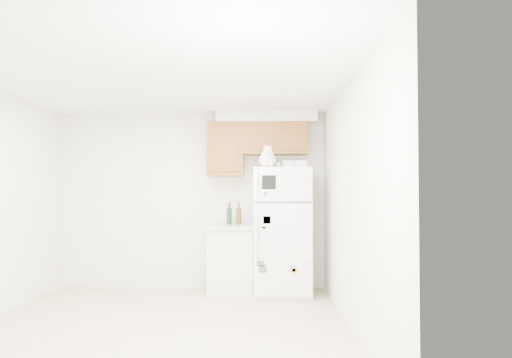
{
  "coord_description": "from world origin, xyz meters",
  "views": [
    {
      "loc": [
        1.03,
        -4.57,
        1.38
      ],
      "look_at": [
        0.93,
        1.55,
        1.55
      ],
      "focal_mm": 32.0,
      "sensor_mm": 36.0,
      "label": 1
    }
  ],
  "objects_px": {
    "refrigerator": "(282,231)",
    "base_counter": "(231,259)",
    "storage_box_back": "(289,165)",
    "storage_box_front": "(301,164)",
    "bottle_amber": "(239,213)",
    "cat": "(268,159)",
    "bottle_green": "(229,213)"
  },
  "relations": [
    {
      "from": "refrigerator",
      "to": "base_counter",
      "type": "xyz_separation_m",
      "value": [
        -0.69,
        0.07,
        -0.39
      ]
    },
    {
      "from": "refrigerator",
      "to": "bottle_green",
      "type": "bearing_deg",
      "value": 162.45
    },
    {
      "from": "cat",
      "to": "storage_box_front",
      "type": "xyz_separation_m",
      "value": [
        0.44,
        0.12,
        -0.06
      ]
    },
    {
      "from": "cat",
      "to": "storage_box_front",
      "type": "bearing_deg",
      "value": 15.03
    },
    {
      "from": "base_counter",
      "to": "bottle_amber",
      "type": "xyz_separation_m",
      "value": [
        0.09,
        0.16,
        0.62
      ]
    },
    {
      "from": "refrigerator",
      "to": "cat",
      "type": "distance_m",
      "value": 1.01
    },
    {
      "from": "cat",
      "to": "bottle_amber",
      "type": "height_order",
      "value": "cat"
    },
    {
      "from": "cat",
      "to": "storage_box_front",
      "type": "height_order",
      "value": "cat"
    },
    {
      "from": "storage_box_back",
      "to": "storage_box_front",
      "type": "height_order",
      "value": "storage_box_back"
    },
    {
      "from": "base_counter",
      "to": "storage_box_back",
      "type": "relative_size",
      "value": 5.11
    },
    {
      "from": "cat",
      "to": "storage_box_back",
      "type": "xyz_separation_m",
      "value": [
        0.3,
        0.29,
        -0.06
      ]
    },
    {
      "from": "storage_box_front",
      "to": "storage_box_back",
      "type": "bearing_deg",
      "value": 123.64
    },
    {
      "from": "base_counter",
      "to": "refrigerator",
      "type": "bearing_deg",
      "value": -6.09
    },
    {
      "from": "bottle_amber",
      "to": "storage_box_front",
      "type": "bearing_deg",
      "value": -22.68
    },
    {
      "from": "base_counter",
      "to": "storage_box_back",
      "type": "height_order",
      "value": "storage_box_back"
    },
    {
      "from": "cat",
      "to": "storage_box_front",
      "type": "distance_m",
      "value": 0.46
    },
    {
      "from": "storage_box_back",
      "to": "bottle_green",
      "type": "bearing_deg",
      "value": 171.81
    },
    {
      "from": "bottle_green",
      "to": "base_counter",
      "type": "bearing_deg",
      "value": -75.46
    },
    {
      "from": "bottle_green",
      "to": "storage_box_back",
      "type": "bearing_deg",
      "value": -11.88
    },
    {
      "from": "storage_box_back",
      "to": "storage_box_front",
      "type": "relative_size",
      "value": 1.2
    },
    {
      "from": "base_counter",
      "to": "storage_box_back",
      "type": "distance_m",
      "value": 1.51
    },
    {
      "from": "storage_box_front",
      "to": "bottle_amber",
      "type": "distance_m",
      "value": 1.13
    },
    {
      "from": "storage_box_front",
      "to": "base_counter",
      "type": "bearing_deg",
      "value": 162.61
    },
    {
      "from": "storage_box_front",
      "to": "cat",
      "type": "bearing_deg",
      "value": -170.85
    },
    {
      "from": "storage_box_front",
      "to": "bottle_green",
      "type": "distance_m",
      "value": 1.23
    },
    {
      "from": "refrigerator",
      "to": "bottle_amber",
      "type": "xyz_separation_m",
      "value": [
        -0.6,
        0.24,
        0.23
      ]
    },
    {
      "from": "refrigerator",
      "to": "bottle_amber",
      "type": "bearing_deg",
      "value": 158.49
    },
    {
      "from": "storage_box_front",
      "to": "bottle_amber",
      "type": "height_order",
      "value": "storage_box_front"
    },
    {
      "from": "bottle_green",
      "to": "refrigerator",
      "type": "bearing_deg",
      "value": -17.55
    },
    {
      "from": "cat",
      "to": "storage_box_back",
      "type": "distance_m",
      "value": 0.42
    },
    {
      "from": "bottle_green",
      "to": "bottle_amber",
      "type": "height_order",
      "value": "bottle_amber"
    },
    {
      "from": "base_counter",
      "to": "bottle_amber",
      "type": "height_order",
      "value": "bottle_amber"
    }
  ]
}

